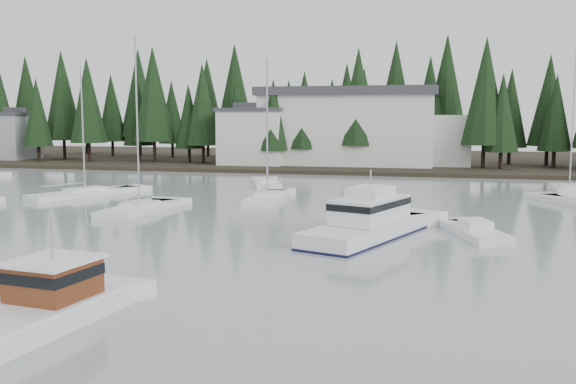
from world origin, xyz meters
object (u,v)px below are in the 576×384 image
object	(u,v)px
harbor_inn	(362,127)
sailboat_3	(140,211)
lobster_boat_brown	(26,317)
cabin_cruiser_center	(367,226)
runabout_1	(475,234)
sailboat_4	(569,193)
house_west	(254,135)
house_far_west	(8,135)
sailboat_9	(85,195)
sailboat_7	(268,200)
sailboat_8	(267,185)

from	to	relation	value
harbor_inn	sailboat_3	size ratio (longest dim) A/B	2.13
lobster_boat_brown	sailboat_3	bearing A→B (deg)	26.26
cabin_cruiser_center	runabout_1	bearing A→B (deg)	-51.35
sailboat_4	runabout_1	world-z (taller)	sailboat_4
sailboat_3	runabout_1	size ratio (longest dim) A/B	1.93
house_west	house_far_west	xyz separation A→B (m)	(-42.00, 2.00, -0.25)
house_far_west	house_west	bearing A→B (deg)	-2.73
sailboat_9	sailboat_7	bearing A→B (deg)	-61.65
runabout_1	cabin_cruiser_center	bearing A→B (deg)	90.04
harbor_inn	house_west	bearing A→B (deg)	-167.48
cabin_cruiser_center	sailboat_7	world-z (taller)	sailboat_7
sailboat_8	sailboat_9	xyz separation A→B (m)	(-14.09, -12.22, -0.02)
cabin_cruiser_center	sailboat_3	distance (m)	19.50
house_west	runabout_1	size ratio (longest dim) A/B	1.33
sailboat_4	sailboat_9	size ratio (longest dim) A/B	1.19
harbor_inn	sailboat_9	distance (m)	44.16
house_far_west	sailboat_4	world-z (taller)	sailboat_4
sailboat_3	runabout_1	xyz separation A→B (m)	(24.76, -4.36, 0.06)
lobster_boat_brown	sailboat_7	distance (m)	35.05
house_far_west	sailboat_9	bearing A→B (deg)	-45.74
harbor_inn	sailboat_7	distance (m)	38.28
lobster_boat_brown	house_far_west	bearing A→B (deg)	44.89
sailboat_3	sailboat_9	distance (m)	12.30
sailboat_3	sailboat_8	bearing A→B (deg)	-9.99
sailboat_3	sailboat_4	size ratio (longest dim) A/B	0.94
house_west	runabout_1	distance (m)	55.50
sailboat_8	sailboat_3	bearing A→B (deg)	147.75
sailboat_4	sailboat_3	bearing A→B (deg)	124.77
cabin_cruiser_center	runabout_1	world-z (taller)	cabin_cruiser_center
lobster_boat_brown	sailboat_8	size ratio (longest dim) A/B	0.66
house_west	lobster_boat_brown	xyz separation A→B (m)	(12.67, -69.39, -4.16)
lobster_boat_brown	runabout_1	size ratio (longest dim) A/B	1.26
sailboat_3	runabout_1	bearing A→B (deg)	-96.98
harbor_inn	sailboat_3	xyz separation A→B (m)	(-11.34, -46.41, -5.70)
sailboat_7	sailboat_3	bearing A→B (deg)	133.52
house_far_west	sailboat_9	world-z (taller)	sailboat_9
sailboat_7	sailboat_8	bearing A→B (deg)	11.29
runabout_1	sailboat_9	bearing A→B (deg)	51.55
house_far_west	sailboat_4	size ratio (longest dim) A/B	0.57
lobster_boat_brown	sailboat_8	world-z (taller)	sailboat_8
sailboat_4	house_west	bearing A→B (deg)	63.45
house_far_west	sailboat_3	world-z (taller)	sailboat_3
harbor_inn	runabout_1	distance (m)	52.82
house_far_west	harbor_inn	distance (m)	57.07
house_west	harbor_inn	bearing A→B (deg)	12.52
sailboat_7	sailboat_9	xyz separation A→B (m)	(-17.30, -0.85, -0.01)
cabin_cruiser_center	sailboat_3	xyz separation A→B (m)	(-18.36, 6.54, -0.64)
house_far_west	runabout_1	distance (m)	86.18
cabin_cruiser_center	sailboat_9	bearing A→B (deg)	82.43
cabin_cruiser_center	sailboat_8	size ratio (longest dim) A/B	0.84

